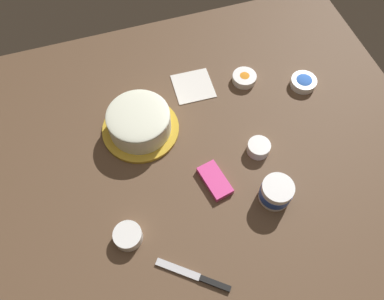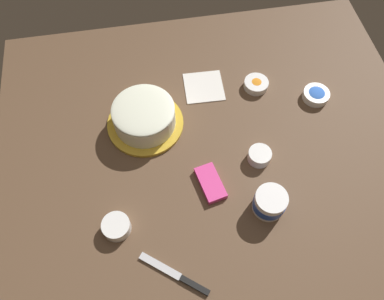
{
  "view_description": "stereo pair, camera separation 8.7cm",
  "coord_description": "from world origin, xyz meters",
  "px_view_note": "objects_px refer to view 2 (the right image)",
  "views": [
    {
      "loc": [
        -0.53,
        0.27,
        1.17
      ],
      "look_at": [
        0.08,
        0.08,
        0.04
      ],
      "focal_mm": 35.26,
      "sensor_mm": 36.0,
      "label": 1
    },
    {
      "loc": [
        -0.55,
        0.19,
        1.17
      ],
      "look_at": [
        0.08,
        0.08,
        0.04
      ],
      "focal_mm": 35.26,
      "sensor_mm": 36.0,
      "label": 2
    }
  ],
  "objects_px": {
    "frosted_cake": "(144,117)",
    "paper_napkin": "(204,87)",
    "spreading_knife": "(180,277)",
    "sprinkle_bowl_green": "(260,155)",
    "frosting_tub": "(270,202)",
    "sprinkle_bowl_orange": "(256,84)",
    "candy_box_lower": "(210,183)",
    "sprinkle_bowl_rainbow": "(116,227)",
    "sprinkle_bowl_blue": "(316,95)"
  },
  "relations": [
    {
      "from": "frosted_cake",
      "to": "paper_napkin",
      "type": "distance_m",
      "value": 0.28
    },
    {
      "from": "spreading_knife",
      "to": "sprinkle_bowl_green",
      "type": "height_order",
      "value": "sprinkle_bowl_green"
    },
    {
      "from": "frosting_tub",
      "to": "sprinkle_bowl_orange",
      "type": "relative_size",
      "value": 1.12
    },
    {
      "from": "spreading_knife",
      "to": "sprinkle_bowl_green",
      "type": "bearing_deg",
      "value": -43.41
    },
    {
      "from": "sprinkle_bowl_green",
      "to": "paper_napkin",
      "type": "xyz_separation_m",
      "value": [
        0.35,
        0.13,
        -0.02
      ]
    },
    {
      "from": "frosted_cake",
      "to": "candy_box_lower",
      "type": "relative_size",
      "value": 2.1
    },
    {
      "from": "spreading_knife",
      "to": "sprinkle_bowl_rainbow",
      "type": "xyz_separation_m",
      "value": [
        0.18,
        0.17,
        0.02
      ]
    },
    {
      "from": "spreading_knife",
      "to": "sprinkle_bowl_green",
      "type": "distance_m",
      "value": 0.49
    },
    {
      "from": "sprinkle_bowl_green",
      "to": "spreading_knife",
      "type": "bearing_deg",
      "value": 136.59
    },
    {
      "from": "paper_napkin",
      "to": "candy_box_lower",
      "type": "bearing_deg",
      "value": 172.36
    },
    {
      "from": "frosting_tub",
      "to": "sprinkle_bowl_green",
      "type": "bearing_deg",
      "value": -5.47
    },
    {
      "from": "sprinkle_bowl_rainbow",
      "to": "sprinkle_bowl_blue",
      "type": "relative_size",
      "value": 0.9
    },
    {
      "from": "sprinkle_bowl_blue",
      "to": "paper_napkin",
      "type": "xyz_separation_m",
      "value": [
        0.12,
        0.41,
        -0.01
      ]
    },
    {
      "from": "frosted_cake",
      "to": "sprinkle_bowl_orange",
      "type": "xyz_separation_m",
      "value": [
        0.1,
        -0.45,
        -0.03
      ]
    },
    {
      "from": "spreading_knife",
      "to": "sprinkle_bowl_blue",
      "type": "relative_size",
      "value": 1.99
    },
    {
      "from": "sprinkle_bowl_rainbow",
      "to": "paper_napkin",
      "type": "relative_size",
      "value": 0.6
    },
    {
      "from": "spreading_knife",
      "to": "candy_box_lower",
      "type": "xyz_separation_m",
      "value": [
        0.28,
        -0.15,
        0.01
      ]
    },
    {
      "from": "frosted_cake",
      "to": "candy_box_lower",
      "type": "bearing_deg",
      "value": -145.86
    },
    {
      "from": "frosting_tub",
      "to": "sprinkle_bowl_blue",
      "type": "distance_m",
      "value": 0.5
    },
    {
      "from": "frosted_cake",
      "to": "sprinkle_bowl_orange",
      "type": "bearing_deg",
      "value": -76.95
    },
    {
      "from": "sprinkle_bowl_orange",
      "to": "sprinkle_bowl_green",
      "type": "bearing_deg",
      "value": 167.36
    },
    {
      "from": "paper_napkin",
      "to": "sprinkle_bowl_blue",
      "type": "bearing_deg",
      "value": -106.61
    },
    {
      "from": "frosting_tub",
      "to": "sprinkle_bowl_orange",
      "type": "height_order",
      "value": "frosting_tub"
    },
    {
      "from": "frosting_tub",
      "to": "sprinkle_bowl_rainbow",
      "type": "height_order",
      "value": "frosting_tub"
    },
    {
      "from": "sprinkle_bowl_blue",
      "to": "paper_napkin",
      "type": "distance_m",
      "value": 0.43
    },
    {
      "from": "paper_napkin",
      "to": "sprinkle_bowl_orange",
      "type": "bearing_deg",
      "value": -99.34
    },
    {
      "from": "spreading_knife",
      "to": "frosted_cake",
      "type": "bearing_deg",
      "value": 4.25
    },
    {
      "from": "sprinkle_bowl_rainbow",
      "to": "sprinkle_bowl_blue",
      "type": "bearing_deg",
      "value": -63.61
    },
    {
      "from": "frosted_cake",
      "to": "sprinkle_bowl_blue",
      "type": "bearing_deg",
      "value": -88.87
    },
    {
      "from": "sprinkle_bowl_blue",
      "to": "candy_box_lower",
      "type": "relative_size",
      "value": 0.75
    },
    {
      "from": "frosted_cake",
      "to": "sprinkle_bowl_rainbow",
      "type": "bearing_deg",
      "value": 160.75
    },
    {
      "from": "frosting_tub",
      "to": "sprinkle_bowl_blue",
      "type": "height_order",
      "value": "frosting_tub"
    },
    {
      "from": "candy_box_lower",
      "to": "paper_napkin",
      "type": "relative_size",
      "value": 0.89
    },
    {
      "from": "sprinkle_bowl_rainbow",
      "to": "paper_napkin",
      "type": "distance_m",
      "value": 0.64
    },
    {
      "from": "spreading_knife",
      "to": "sprinkle_bowl_blue",
      "type": "height_order",
      "value": "sprinkle_bowl_blue"
    },
    {
      "from": "spreading_knife",
      "to": "candy_box_lower",
      "type": "relative_size",
      "value": 1.48
    },
    {
      "from": "sprinkle_bowl_blue",
      "to": "sprinkle_bowl_orange",
      "type": "height_order",
      "value": "sprinkle_bowl_blue"
    },
    {
      "from": "sprinkle_bowl_rainbow",
      "to": "sprinkle_bowl_green",
      "type": "bearing_deg",
      "value": -71.55
    },
    {
      "from": "sprinkle_bowl_blue",
      "to": "sprinkle_bowl_orange",
      "type": "distance_m",
      "value": 0.23
    },
    {
      "from": "frosting_tub",
      "to": "paper_napkin",
      "type": "relative_size",
      "value": 0.71
    },
    {
      "from": "sprinkle_bowl_rainbow",
      "to": "candy_box_lower",
      "type": "relative_size",
      "value": 0.67
    },
    {
      "from": "sprinkle_bowl_blue",
      "to": "sprinkle_bowl_green",
      "type": "height_order",
      "value": "sprinkle_bowl_green"
    },
    {
      "from": "paper_napkin",
      "to": "sprinkle_bowl_rainbow",
      "type": "bearing_deg",
      "value": 143.82
    },
    {
      "from": "sprinkle_bowl_green",
      "to": "sprinkle_bowl_blue",
      "type": "bearing_deg",
      "value": -51.75
    },
    {
      "from": "spreading_knife",
      "to": "paper_napkin",
      "type": "distance_m",
      "value": 0.73
    },
    {
      "from": "frosting_tub",
      "to": "spreading_knife",
      "type": "xyz_separation_m",
      "value": [
        -0.17,
        0.32,
        -0.04
      ]
    },
    {
      "from": "sprinkle_bowl_blue",
      "to": "candy_box_lower",
      "type": "xyz_separation_m",
      "value": [
        -0.29,
        0.47,
        -0.01
      ]
    },
    {
      "from": "frosted_cake",
      "to": "sprinkle_bowl_orange",
      "type": "distance_m",
      "value": 0.46
    },
    {
      "from": "frosted_cake",
      "to": "sprinkle_bowl_green",
      "type": "height_order",
      "value": "frosted_cake"
    },
    {
      "from": "sprinkle_bowl_blue",
      "to": "frosting_tub",
      "type": "bearing_deg",
      "value": 143.36
    }
  ]
}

